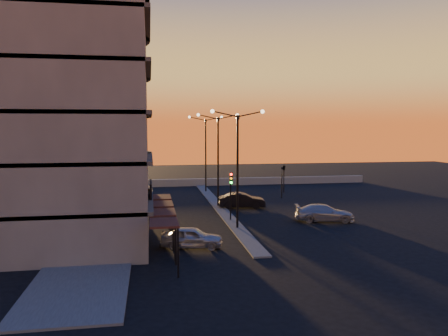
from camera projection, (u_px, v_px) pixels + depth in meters
ground at (237, 229)px, 34.96m from camera, size 120.00×120.00×0.00m
sidewalk_west at (107, 222)px, 37.13m from camera, size 5.00×40.00×0.12m
median at (218, 206)px, 44.77m from camera, size 1.20×36.00×0.12m
parapet at (215, 182)px, 60.76m from camera, size 44.00×0.50×1.00m
building at (48, 75)px, 31.54m from camera, size 14.35×17.08×25.00m
streetlamp_near at (238, 159)px, 34.43m from camera, size 4.32×0.32×9.51m
streetlamp_mid at (218, 152)px, 44.25m from camera, size 4.32×0.32×9.51m
streetlamp_far at (206, 148)px, 54.06m from camera, size 4.32×0.32×9.51m
traffic_light_main at (231, 188)px, 37.51m from camera, size 0.28×0.44×4.25m
signal_east_a at (282, 181)px, 49.85m from camera, size 0.13×0.16×3.60m
signal_east_b at (284, 168)px, 53.92m from camera, size 0.42×1.99×3.60m
car_hatchback at (192, 237)px, 29.45m from camera, size 4.43×2.42×1.43m
car_sedan at (242, 200)px, 43.88m from camera, size 4.83×2.21×1.53m
car_wagon at (324, 213)px, 37.70m from camera, size 5.36×3.04×1.47m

